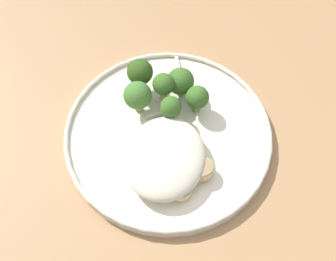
# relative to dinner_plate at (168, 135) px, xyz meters

# --- Properties ---
(ground) EXTENTS (6.00, 6.00, 0.00)m
(ground) POSITION_rel_dinner_plate_xyz_m (-0.03, 0.02, -0.75)
(ground) COLOR #665B51
(wooden_dining_table) EXTENTS (1.40, 1.00, 0.74)m
(wooden_dining_table) POSITION_rel_dinner_plate_xyz_m (-0.03, 0.02, -0.09)
(wooden_dining_table) COLOR #9E754C
(wooden_dining_table) RESTS_ON ground
(dinner_plate) EXTENTS (0.29, 0.29, 0.02)m
(dinner_plate) POSITION_rel_dinner_plate_xyz_m (0.00, 0.00, 0.00)
(dinner_plate) COLOR beige
(dinner_plate) RESTS_ON wooden_dining_table
(noodle_bed) EXTENTS (0.13, 0.11, 0.04)m
(noodle_bed) POSITION_rel_dinner_plate_xyz_m (0.05, 0.01, 0.02)
(noodle_bed) COLOR beige
(noodle_bed) RESTS_ON dinner_plate
(seared_scallop_tiny_bay) EXTENTS (0.03, 0.03, 0.01)m
(seared_scallop_tiny_bay) POSITION_rel_dinner_plate_xyz_m (0.06, 0.01, 0.01)
(seared_scallop_tiny_bay) COLOR beige
(seared_scallop_tiny_bay) RESTS_ON dinner_plate
(seared_scallop_center_golden) EXTENTS (0.03, 0.03, 0.02)m
(seared_scallop_center_golden) POSITION_rel_dinner_plate_xyz_m (0.02, 0.01, 0.01)
(seared_scallop_center_golden) COLOR #DBB77A
(seared_scallop_center_golden) RESTS_ON dinner_plate
(seared_scallop_rear_pale) EXTENTS (0.03, 0.03, 0.02)m
(seared_scallop_rear_pale) POSITION_rel_dinner_plate_xyz_m (0.05, 0.06, 0.01)
(seared_scallop_rear_pale) COLOR #DBB77A
(seared_scallop_rear_pale) RESTS_ON dinner_plate
(seared_scallop_right_edge) EXTENTS (0.02, 0.02, 0.01)m
(seared_scallop_right_edge) POSITION_rel_dinner_plate_xyz_m (0.07, -0.02, 0.01)
(seared_scallop_right_edge) COLOR #DBB77A
(seared_scallop_right_edge) RESTS_ON dinner_plate
(seared_scallop_front_small) EXTENTS (0.03, 0.03, 0.02)m
(seared_scallop_front_small) POSITION_rel_dinner_plate_xyz_m (0.04, 0.03, 0.01)
(seared_scallop_front_small) COLOR #DBB77A
(seared_scallop_front_small) RESTS_ON dinner_plate
(seared_scallop_left_edge) EXTENTS (0.03, 0.03, 0.01)m
(seared_scallop_left_edge) POSITION_rel_dinner_plate_xyz_m (0.08, 0.03, 0.01)
(seared_scallop_left_edge) COLOR #E5C689
(seared_scallop_left_edge) RESTS_ON dinner_plate
(broccoli_floret_near_rim) EXTENTS (0.03, 0.03, 0.05)m
(broccoli_floret_near_rim) POSITION_rel_dinner_plate_xyz_m (-0.06, -0.02, 0.04)
(broccoli_floret_near_rim) COLOR #89A356
(broccoli_floret_near_rim) RESTS_ON dinner_plate
(broccoli_floret_left_leaning) EXTENTS (0.04, 0.04, 0.06)m
(broccoli_floret_left_leaning) POSITION_rel_dinner_plate_xyz_m (-0.03, -0.05, 0.04)
(broccoli_floret_left_leaning) COLOR #89A356
(broccoli_floret_left_leaning) RESTS_ON dinner_plate
(broccoli_floret_rear_charred) EXTENTS (0.04, 0.04, 0.05)m
(broccoli_floret_rear_charred) POSITION_rel_dinner_plate_xyz_m (-0.07, 0.00, 0.03)
(broccoli_floret_rear_charred) COLOR #7A994C
(broccoli_floret_rear_charred) RESTS_ON dinner_plate
(broccoli_floret_front_edge) EXTENTS (0.04, 0.04, 0.06)m
(broccoli_floret_front_edge) POSITION_rel_dinner_plate_xyz_m (-0.07, -0.05, 0.04)
(broccoli_floret_front_edge) COLOR #89A356
(broccoli_floret_front_edge) RESTS_ON dinner_plate
(broccoli_floret_right_tilted) EXTENTS (0.03, 0.03, 0.05)m
(broccoli_floret_right_tilted) POSITION_rel_dinner_plate_xyz_m (-0.02, -0.00, 0.03)
(broccoli_floret_right_tilted) COLOR #89A356
(broccoli_floret_right_tilted) RESTS_ON dinner_plate
(broccoli_floret_small_sprig) EXTENTS (0.03, 0.03, 0.05)m
(broccoli_floret_small_sprig) POSITION_rel_dinner_plate_xyz_m (-0.05, 0.03, 0.03)
(broccoli_floret_small_sprig) COLOR #7A994C
(broccoli_floret_small_sprig) RESTS_ON dinner_plate
(onion_sliver_pale_crescent) EXTENTS (0.04, 0.03, 0.00)m
(onion_sliver_pale_crescent) POSITION_rel_dinner_plate_xyz_m (-0.08, -0.06, 0.01)
(onion_sliver_pale_crescent) COLOR silver
(onion_sliver_pale_crescent) RESTS_ON dinner_plate
(onion_sliver_curled_piece) EXTENTS (0.03, 0.04, 0.00)m
(onion_sliver_curled_piece) POSITION_rel_dinner_plate_xyz_m (-0.05, -0.01, 0.01)
(onion_sliver_curled_piece) COLOR silver
(onion_sliver_curled_piece) RESTS_ON dinner_plate
(onion_sliver_long_sliver) EXTENTS (0.03, 0.05, 0.00)m
(onion_sliver_long_sliver) POSITION_rel_dinner_plate_xyz_m (-0.03, -0.01, 0.01)
(onion_sliver_long_sliver) COLOR silver
(onion_sliver_long_sliver) RESTS_ON dinner_plate
(onion_sliver_short_strip) EXTENTS (0.05, 0.02, 0.00)m
(onion_sliver_short_strip) POSITION_rel_dinner_plate_xyz_m (-0.11, -0.01, 0.01)
(onion_sliver_short_strip) COLOR silver
(onion_sliver_short_strip) RESTS_ON dinner_plate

